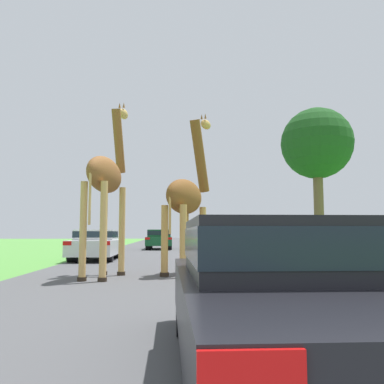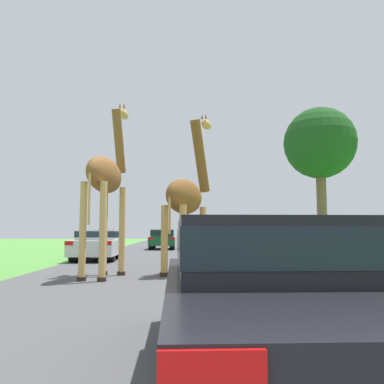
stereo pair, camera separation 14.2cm
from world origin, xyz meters
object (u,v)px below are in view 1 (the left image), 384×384
at_px(giraffe_near_road, 187,197).
at_px(giraffe_companion, 106,181).
at_px(car_lead_maroon, 292,289).
at_px(car_queue_right, 96,244).
at_px(car_far_ahead, 159,239).
at_px(car_queue_left, 244,246).
at_px(tree_left_edge, 317,145).

height_order(giraffe_near_road, giraffe_companion, giraffe_companion).
bearing_deg(car_lead_maroon, car_queue_right, 106.33).
bearing_deg(car_far_ahead, giraffe_companion, -93.11).
relative_size(giraffe_near_road, car_queue_left, 1.08).
bearing_deg(tree_left_edge, car_lead_maroon, -111.28).
relative_size(giraffe_near_road, tree_left_edge, 0.59).
xyz_separation_m(giraffe_companion, car_lead_maroon, (2.76, -7.45, -1.87)).
distance_m(giraffe_near_road, giraffe_companion, 2.34).
relative_size(giraffe_near_road, car_lead_maroon, 1.14).
relative_size(giraffe_near_road, giraffe_companion, 0.97).
height_order(car_queue_right, car_far_ahead, car_far_ahead).
distance_m(giraffe_near_road, car_queue_right, 7.39).
height_order(giraffe_near_road, car_lead_maroon, giraffe_near_road).
xyz_separation_m(giraffe_near_road, car_lead_maroon, (0.55, -8.14, -1.50)).
bearing_deg(car_queue_right, giraffe_near_road, -59.59).
relative_size(giraffe_companion, car_queue_right, 1.24).
relative_size(giraffe_near_road, car_queue_right, 1.20).
bearing_deg(car_queue_left, giraffe_companion, -138.29).
bearing_deg(car_lead_maroon, car_far_ahead, 93.90).
bearing_deg(car_queue_right, tree_left_edge, 23.21).
xyz_separation_m(giraffe_near_road, car_queue_right, (-3.66, 6.24, -1.50)).
distance_m(car_queue_left, tree_left_edge, 11.40).
height_order(giraffe_companion, tree_left_edge, tree_left_edge).
xyz_separation_m(giraffe_near_road, tree_left_edge, (8.12, 11.29, 4.11)).
height_order(giraffe_companion, car_queue_right, giraffe_companion).
relative_size(car_lead_maroon, car_queue_right, 1.05).
xyz_separation_m(car_queue_right, car_far_ahead, (2.45, 11.47, 0.06)).
relative_size(giraffe_companion, tree_left_edge, 0.61).
bearing_deg(giraffe_companion, car_far_ahead, 98.28).
bearing_deg(giraffe_near_road, car_far_ahead, 123.89).
bearing_deg(car_queue_right, car_far_ahead, 77.95).
bearing_deg(car_far_ahead, car_lead_maroon, -86.10).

